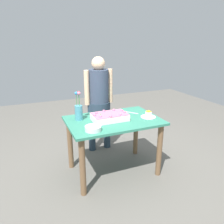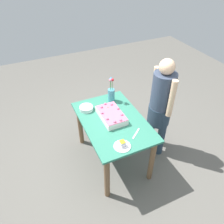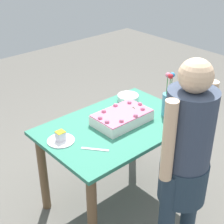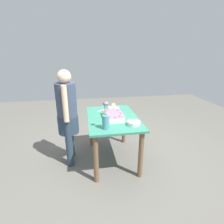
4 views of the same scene
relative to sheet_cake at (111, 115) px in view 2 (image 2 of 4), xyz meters
name	(u,v)px [view 2 (image 2 of 4)]	position (x,y,z in m)	size (l,w,h in m)	color
ground_plane	(113,158)	(-0.05, 0.00, -0.80)	(8.00, 8.00, 0.00)	#5F5C55
dining_table	(113,128)	(-0.05, 0.00, -0.19)	(1.18, 0.78, 0.75)	#327B63
sheet_cake	(111,115)	(0.00, 0.00, 0.00)	(0.44, 0.27, 0.11)	white
serving_plate_with_slice	(122,145)	(-0.51, 0.10, -0.02)	(0.20, 0.20, 0.08)	white
cake_knife	(136,133)	(-0.39, -0.15, -0.04)	(0.20, 0.02, 0.00)	silver
flower_vase	(111,94)	(0.35, -0.16, 0.08)	(0.10, 0.10, 0.37)	teal
fruit_bowl	(86,108)	(0.30, 0.24, -0.02)	(0.19, 0.19, 0.05)	silver
person_standing	(161,103)	(-0.10, -0.69, 0.06)	(0.45, 0.31, 1.49)	#27394A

